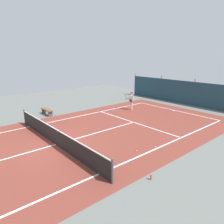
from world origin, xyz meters
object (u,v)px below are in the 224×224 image
(courtside_bench, at_px, (47,111))
(tennis_net, at_px, (55,136))
(tennis_ball_near_player, at_px, (155,147))
(water_bottle, at_px, (151,177))
(tennis_ball_midcourt, at_px, (137,151))
(tennis_player, at_px, (131,100))

(courtside_bench, bearing_deg, tennis_net, -19.89)
(tennis_ball_near_player, distance_m, courtside_bench, 10.41)
(tennis_ball_near_player, height_order, courtside_bench, courtside_bench)
(tennis_net, xyz_separation_m, courtside_bench, (-6.31, 2.28, -0.14))
(tennis_net, bearing_deg, water_bottle, 13.52)
(tennis_ball_near_player, bearing_deg, courtside_bench, -170.19)
(tennis_ball_near_player, height_order, tennis_ball_midcourt, same)
(tennis_player, relative_size, courtside_bench, 1.03)
(tennis_ball_midcourt, distance_m, courtside_bench, 9.96)
(tennis_ball_midcourt, bearing_deg, courtside_bench, -176.51)
(tennis_ball_midcourt, bearing_deg, tennis_net, -141.42)
(tennis_net, bearing_deg, tennis_ball_near_player, 45.80)
(courtside_bench, bearing_deg, tennis_ball_near_player, 9.81)
(tennis_ball_near_player, bearing_deg, water_bottle, -54.56)
(courtside_bench, bearing_deg, water_bottle, -4.15)
(tennis_ball_near_player, xyz_separation_m, water_bottle, (1.89, -2.65, 0.09))
(water_bottle, bearing_deg, courtside_bench, 175.85)
(tennis_player, bearing_deg, tennis_ball_near_player, 161.75)
(tennis_ball_midcourt, xyz_separation_m, courtside_bench, (-9.93, -0.61, 0.34))
(tennis_player, xyz_separation_m, tennis_ball_midcourt, (6.45, -6.14, -0.93))
(tennis_player, height_order, tennis_ball_near_player, tennis_player)
(tennis_player, xyz_separation_m, courtside_bench, (-3.48, -6.74, -0.59))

